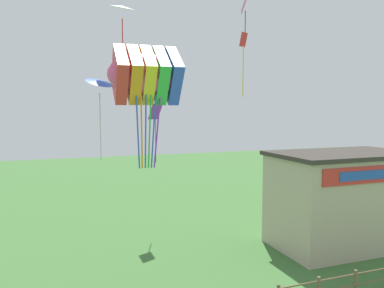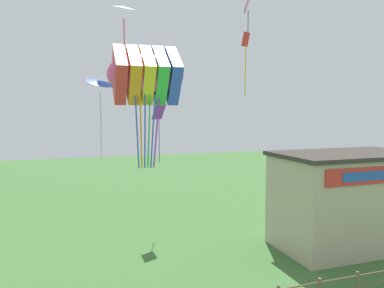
# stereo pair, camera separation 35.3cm
# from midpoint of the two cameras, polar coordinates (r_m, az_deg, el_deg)

# --- Properties ---
(seaside_building) EXTENTS (8.44, 4.94, 5.61)m
(seaside_building) POSITION_cam_midpoint_polar(r_m,az_deg,el_deg) (24.10, 22.89, -7.81)
(seaside_building) COLOR #B7A88E
(seaside_building) RESTS_ON ground_plane
(kite_rainbow_parafoil) EXTENTS (2.97, 2.34, 4.58)m
(kite_rainbow_parafoil) POSITION_cam_midpoint_polar(r_m,az_deg,el_deg) (14.16, -6.31, 10.38)
(kite_rainbow_parafoil) COLOR #E54C8C
(kite_red_diamond) EXTENTS (0.54, 0.40, 3.27)m
(kite_red_diamond) POSITION_cam_midpoint_polar(r_m,az_deg,el_deg) (19.96, 8.67, 13.37)
(kite_red_diamond) COLOR red
(kite_white_delta) EXTENTS (1.67, 1.66, 2.97)m
(kite_white_delta) POSITION_cam_midpoint_polar(r_m,az_deg,el_deg) (18.39, -9.80, 19.69)
(kite_white_delta) COLOR white
(kite_purple_streamer) EXTENTS (1.01, 0.87, 3.94)m
(kite_purple_streamer) POSITION_cam_midpoint_polar(r_m,az_deg,el_deg) (25.07, -4.65, 3.76)
(kite_purple_streamer) COLOR purple
(kite_pink_diamond) EXTENTS (0.87, 1.08, 2.86)m
(kite_pink_diamond) POSITION_cam_midpoint_polar(r_m,az_deg,el_deg) (22.25, 9.06, 20.36)
(kite_pink_diamond) COLOR pink
(kite_blue_delta) EXTENTS (1.50, 1.48, 3.44)m
(kite_blue_delta) POSITION_cam_midpoint_polar(r_m,az_deg,el_deg) (15.73, -13.22, 8.78)
(kite_blue_delta) COLOR blue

